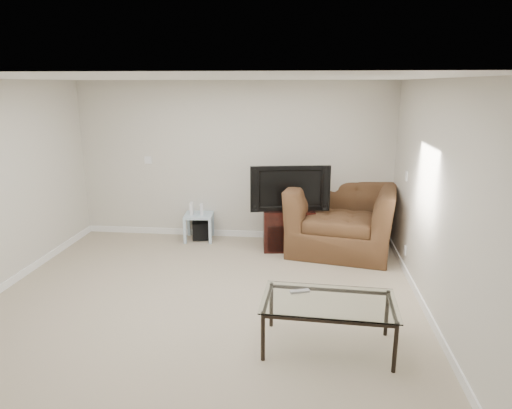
# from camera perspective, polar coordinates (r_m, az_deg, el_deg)

# --- Properties ---
(floor) EXTENTS (5.00, 5.00, 0.00)m
(floor) POSITION_cam_1_polar(r_m,az_deg,el_deg) (5.32, -6.95, -12.61)
(floor) COLOR tan
(floor) RESTS_ON ground
(ceiling) EXTENTS (5.00, 5.00, 0.00)m
(ceiling) POSITION_cam_1_polar(r_m,az_deg,el_deg) (4.73, -7.92, 15.40)
(ceiling) COLOR white
(ceiling) RESTS_ON ground
(wall_back) EXTENTS (5.00, 0.02, 2.50)m
(wall_back) POSITION_cam_1_polar(r_m,az_deg,el_deg) (7.28, -2.81, 5.39)
(wall_back) COLOR silver
(wall_back) RESTS_ON ground
(wall_right) EXTENTS (0.02, 5.00, 2.50)m
(wall_right) POSITION_cam_1_polar(r_m,az_deg,el_deg) (4.93, 22.12, -0.27)
(wall_right) COLOR silver
(wall_right) RESTS_ON ground
(plate_back) EXTENTS (0.12, 0.02, 0.12)m
(plate_back) POSITION_cam_1_polar(r_m,az_deg,el_deg) (7.61, -13.34, 5.43)
(plate_back) COLOR white
(plate_back) RESTS_ON wall_back
(plate_right_switch) EXTENTS (0.02, 0.09, 0.13)m
(plate_right_switch) POSITION_cam_1_polar(r_m,az_deg,el_deg) (6.44, 18.30, 3.42)
(plate_right_switch) COLOR white
(plate_right_switch) RESTS_ON wall_right
(plate_right_outlet) EXTENTS (0.02, 0.08, 0.12)m
(plate_right_outlet) POSITION_cam_1_polar(r_m,az_deg,el_deg) (6.41, 18.14, -5.46)
(plate_right_outlet) COLOR white
(plate_right_outlet) RESTS_ON wall_right
(tv_stand) EXTENTS (0.81, 0.61, 0.63)m
(tv_stand) POSITION_cam_1_polar(r_m,az_deg,el_deg) (6.97, 4.04, -2.97)
(tv_stand) COLOR black
(tv_stand) RESTS_ON floor
(dvd_player) EXTENTS (0.47, 0.36, 0.06)m
(dvd_player) POSITION_cam_1_polar(r_m,az_deg,el_deg) (6.87, 4.10, -1.42)
(dvd_player) COLOR black
(dvd_player) RESTS_ON tv_stand
(television) EXTENTS (1.11, 0.41, 0.68)m
(television) POSITION_cam_1_polar(r_m,az_deg,el_deg) (6.77, 4.16, 2.21)
(television) COLOR black
(television) RESTS_ON tv_stand
(side_table) EXTENTS (0.48, 0.48, 0.43)m
(side_table) POSITION_cam_1_polar(r_m,az_deg,el_deg) (7.41, -7.13, -2.78)
(side_table) COLOR #AEC1D2
(side_table) RESTS_ON floor
(subwoofer) EXTENTS (0.33, 0.33, 0.27)m
(subwoofer) POSITION_cam_1_polar(r_m,az_deg,el_deg) (7.45, -6.89, -3.20)
(subwoofer) COLOR black
(subwoofer) RESTS_ON floor
(game_console) EXTENTS (0.06, 0.15, 0.19)m
(game_console) POSITION_cam_1_polar(r_m,az_deg,el_deg) (7.32, -8.05, -0.50)
(game_console) COLOR white
(game_console) RESTS_ON side_table
(game_case) EXTENTS (0.07, 0.13, 0.17)m
(game_case) POSITION_cam_1_polar(r_m,az_deg,el_deg) (7.31, -6.81, -0.61)
(game_case) COLOR silver
(game_case) RESTS_ON side_table
(recliner) EXTENTS (1.69, 1.26, 1.33)m
(recliner) POSITION_cam_1_polar(r_m,az_deg,el_deg) (6.89, 10.64, -0.35)
(recliner) COLOR #493620
(recliner) RESTS_ON floor
(coffee_table) EXTENTS (1.27, 0.76, 0.49)m
(coffee_table) POSITION_cam_1_polar(r_m,az_deg,el_deg) (4.51, 8.97, -14.55)
(coffee_table) COLOR black
(coffee_table) RESTS_ON floor
(remote) EXTENTS (0.20, 0.11, 0.02)m
(remote) POSITION_cam_1_polar(r_m,az_deg,el_deg) (4.52, 5.50, -10.74)
(remote) COLOR #B2B2B7
(remote) RESTS_ON coffee_table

